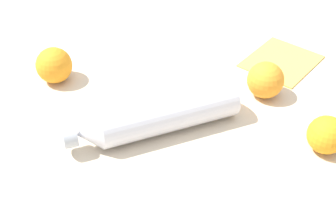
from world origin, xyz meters
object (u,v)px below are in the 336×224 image
water_bottle (156,115)px  folded_napkin (281,61)px  orange_2 (54,65)px  orange_0 (265,80)px  orange_1 (327,135)px

water_bottle → folded_napkin: (-0.01, -0.35, -0.03)m
orange_2 → folded_napkin: orange_2 is taller
orange_2 → orange_0: bearing=-139.0°
orange_1 → folded_napkin: bearing=-37.5°
folded_napkin → orange_0: bearing=112.2°
orange_0 → orange_2: size_ratio=0.98×
water_bottle → orange_1: (-0.23, -0.18, -0.00)m
orange_0 → orange_1: size_ratio=1.08×
orange_0 → orange_2: (0.32, 0.28, 0.00)m
orange_0 → orange_2: bearing=41.0°
orange_0 → folded_napkin: (0.05, -0.12, -0.03)m
orange_1 → orange_2: (0.49, 0.23, 0.00)m
orange_2 → folded_napkin: (-0.27, -0.40, -0.03)m
water_bottle → orange_2: orange_2 is taller
water_bottle → orange_0: (-0.06, -0.23, 0.00)m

